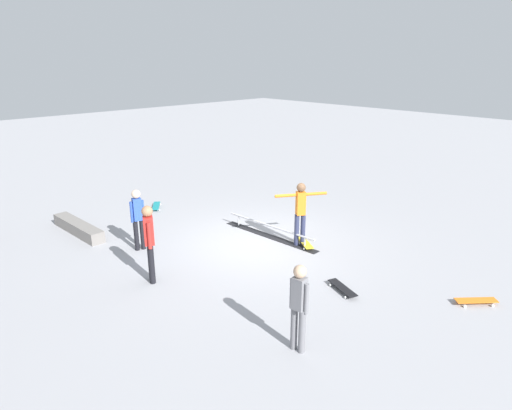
% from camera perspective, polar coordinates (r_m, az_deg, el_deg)
% --- Properties ---
extents(ground_plane, '(60.00, 60.00, 0.00)m').
position_cam_1_polar(ground_plane, '(11.41, 0.13, -4.98)').
color(ground_plane, '#9E9EA3').
extents(grind_rail, '(3.07, 0.41, 0.33)m').
position_cam_1_polar(grind_rail, '(11.81, 1.75, -3.42)').
color(grind_rail, black).
rests_on(grind_rail, ground_plane).
extents(skate_ledge, '(2.26, 0.46, 0.31)m').
position_cam_1_polar(skate_ledge, '(12.95, -21.78, -2.72)').
color(skate_ledge, gray).
rests_on(skate_ledge, ground_plane).
extents(skater_main, '(0.76, 1.15, 1.63)m').
position_cam_1_polar(skater_main, '(11.05, 5.71, -0.60)').
color(skater_main, '#2D3351').
rests_on(skater_main, ground_plane).
extents(skateboard_main, '(0.79, 0.58, 0.09)m').
position_cam_1_polar(skateboard_main, '(11.36, 6.27, -4.81)').
color(skateboard_main, yellow).
rests_on(skateboard_main, ground_plane).
extents(bystander_blue_shirt, '(0.23, 0.35, 1.54)m').
position_cam_1_polar(bystander_blue_shirt, '(11.14, -14.89, -1.42)').
color(bystander_blue_shirt, black).
rests_on(bystander_blue_shirt, ground_plane).
extents(bystander_red_shirt, '(0.37, 0.28, 1.69)m').
position_cam_1_polar(bystander_red_shirt, '(9.47, -13.49, -4.32)').
color(bystander_red_shirt, black).
rests_on(bystander_red_shirt, ground_plane).
extents(bystander_grey_shirt, '(0.35, 0.21, 1.52)m').
position_cam_1_polar(bystander_grey_shirt, '(7.18, 5.50, -12.44)').
color(bystander_grey_shirt, slate).
rests_on(bystander_grey_shirt, ground_plane).
extents(loose_skateboard_black, '(0.82, 0.46, 0.09)m').
position_cam_1_polar(loose_skateboard_black, '(9.37, 11.00, -10.38)').
color(loose_skateboard_black, black).
rests_on(loose_skateboard_black, ground_plane).
extents(loose_skateboard_teal, '(0.76, 0.63, 0.09)m').
position_cam_1_polar(loose_skateboard_teal, '(14.38, -12.66, -0.11)').
color(loose_skateboard_teal, teal).
rests_on(loose_skateboard_teal, ground_plane).
extents(loose_skateboard_orange, '(0.68, 0.73, 0.09)m').
position_cam_1_polar(loose_skateboard_orange, '(9.75, 26.34, -10.90)').
color(loose_skateboard_orange, orange).
rests_on(loose_skateboard_orange, ground_plane).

